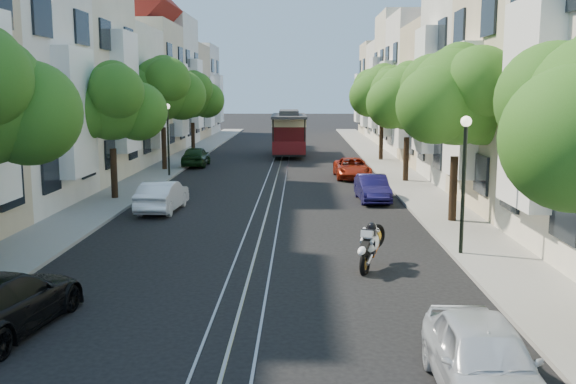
# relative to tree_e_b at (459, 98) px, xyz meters

# --- Properties ---
(ground) EXTENTS (200.00, 200.00, 0.00)m
(ground) POSITION_rel_tree_e_b_xyz_m (-7.26, 19.02, -4.73)
(ground) COLOR black
(ground) RESTS_ON ground
(sidewalk_east) EXTENTS (2.50, 80.00, 0.12)m
(sidewalk_east) POSITION_rel_tree_e_b_xyz_m (-0.01, 19.02, -4.67)
(sidewalk_east) COLOR gray
(sidewalk_east) RESTS_ON ground
(sidewalk_west) EXTENTS (2.50, 80.00, 0.12)m
(sidewalk_west) POSITION_rel_tree_e_b_xyz_m (-14.51, 19.02, -4.67)
(sidewalk_west) COLOR gray
(sidewalk_west) RESTS_ON ground
(rail_left) EXTENTS (0.06, 80.00, 0.02)m
(rail_left) POSITION_rel_tree_e_b_xyz_m (-7.81, 19.02, -4.72)
(rail_left) COLOR gray
(rail_left) RESTS_ON ground
(rail_slot) EXTENTS (0.06, 80.00, 0.02)m
(rail_slot) POSITION_rel_tree_e_b_xyz_m (-7.26, 19.02, -4.72)
(rail_slot) COLOR gray
(rail_slot) RESTS_ON ground
(rail_right) EXTENTS (0.06, 80.00, 0.02)m
(rail_right) POSITION_rel_tree_e_b_xyz_m (-6.71, 19.02, -4.72)
(rail_right) COLOR gray
(rail_right) RESTS_ON ground
(lane_line) EXTENTS (0.08, 80.00, 0.01)m
(lane_line) POSITION_rel_tree_e_b_xyz_m (-7.26, 19.02, -4.73)
(lane_line) COLOR tan
(lane_line) RESTS_ON ground
(townhouses_east) EXTENTS (7.75, 72.00, 12.00)m
(townhouses_east) POSITION_rel_tree_e_b_xyz_m (4.61, 18.94, 0.45)
(townhouses_east) COLOR beige
(townhouses_east) RESTS_ON ground
(townhouses_west) EXTENTS (7.75, 72.00, 11.76)m
(townhouses_west) POSITION_rel_tree_e_b_xyz_m (-19.13, 18.94, 0.35)
(townhouses_west) COLOR silver
(townhouses_west) RESTS_ON ground
(tree_e_b) EXTENTS (4.93, 4.08, 6.68)m
(tree_e_b) POSITION_rel_tree_e_b_xyz_m (0.00, 0.00, 0.00)
(tree_e_b) COLOR black
(tree_e_b) RESTS_ON ground
(tree_e_c) EXTENTS (4.84, 3.99, 6.52)m
(tree_e_c) POSITION_rel_tree_e_b_xyz_m (-0.00, 11.00, -0.13)
(tree_e_c) COLOR black
(tree_e_c) RESTS_ON ground
(tree_e_d) EXTENTS (5.01, 4.16, 6.85)m
(tree_e_d) POSITION_rel_tree_e_b_xyz_m (0.00, 22.00, 0.13)
(tree_e_d) COLOR black
(tree_e_d) RESTS_ON ground
(tree_w_b) EXTENTS (4.72, 3.87, 6.27)m
(tree_w_b) POSITION_rel_tree_e_b_xyz_m (-14.40, 5.00, -0.34)
(tree_w_b) COLOR black
(tree_w_b) RESTS_ON ground
(tree_w_c) EXTENTS (5.13, 4.28, 7.09)m
(tree_w_c) POSITION_rel_tree_e_b_xyz_m (-14.40, 16.00, 0.34)
(tree_w_c) COLOR black
(tree_w_c) RESTS_ON ground
(tree_w_d) EXTENTS (4.84, 3.99, 6.52)m
(tree_w_d) POSITION_rel_tree_e_b_xyz_m (-14.40, 27.00, -0.13)
(tree_w_d) COLOR black
(tree_w_d) RESTS_ON ground
(lamp_east) EXTENTS (0.32, 0.32, 4.16)m
(lamp_east) POSITION_rel_tree_e_b_xyz_m (-0.96, -4.98, -1.89)
(lamp_east) COLOR black
(lamp_east) RESTS_ON ground
(lamp_west) EXTENTS (0.32, 0.32, 4.16)m
(lamp_west) POSITION_rel_tree_e_b_xyz_m (-13.56, 13.02, -1.89)
(lamp_west) COLOR black
(lamp_west) RESTS_ON ground
(sportbike_rider) EXTENTS (0.96, 1.89, 1.40)m
(sportbike_rider) POSITION_rel_tree_e_b_xyz_m (-3.88, -6.39, -4.00)
(sportbike_rider) COLOR black
(sportbike_rider) RESTS_ON ground
(cable_car) EXTENTS (2.77, 8.40, 3.21)m
(cable_car) POSITION_rel_tree_e_b_xyz_m (-6.76, 25.99, -2.83)
(cable_car) COLOR black
(cable_car) RESTS_ON ground
(parked_car_e_near) EXTENTS (1.65, 3.96, 1.34)m
(parked_car_e_near) POSITION_rel_tree_e_b_xyz_m (-2.86, -14.16, -4.06)
(parked_car_e_near) COLOR silver
(parked_car_e_near) RESTS_ON ground
(parked_car_e_mid) EXTENTS (1.42, 3.70, 1.20)m
(parked_car_e_mid) POSITION_rel_tree_e_b_xyz_m (-2.56, 4.98, -4.13)
(parked_car_e_mid) COLOR #0E0B38
(parked_car_e_mid) RESTS_ON ground
(parked_car_e_far) EXTENTS (2.06, 4.27, 1.17)m
(parked_car_e_far) POSITION_rel_tree_e_b_xyz_m (-2.86, 12.81, -4.15)
(parked_car_e_far) COLOR maroon
(parked_car_e_far) RESTS_ON ground
(parked_car_w_near) EXTENTS (2.44, 4.73, 1.31)m
(parked_car_w_near) POSITION_rel_tree_e_b_xyz_m (-12.09, -11.42, -4.08)
(parked_car_w_near) COLOR black
(parked_car_w_near) RESTS_ON ground
(parked_car_w_mid) EXTENTS (1.59, 4.01, 1.30)m
(parked_car_w_mid) POSITION_rel_tree_e_b_xyz_m (-11.66, 2.32, -4.08)
(parked_car_w_mid) COLOR white
(parked_car_w_mid) RESTS_ON ground
(parked_car_w_far) EXTENTS (1.63, 3.96, 1.34)m
(parked_car_w_far) POSITION_rel_tree_e_b_xyz_m (-12.86, 18.48, -4.06)
(parked_car_w_far) COLOR black
(parked_car_w_far) RESTS_ON ground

